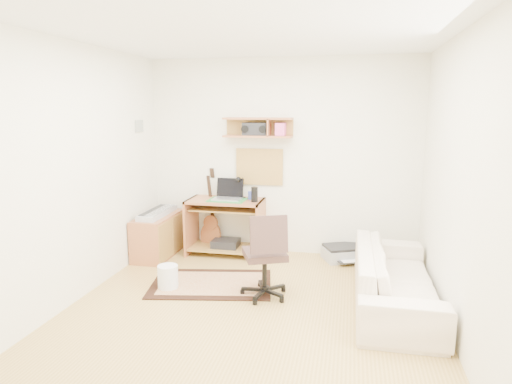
% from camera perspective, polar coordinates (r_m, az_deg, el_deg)
% --- Properties ---
extents(floor, '(3.60, 4.00, 0.01)m').
position_cam_1_polar(floor, '(4.45, -0.95, -15.40)').
color(floor, tan).
rests_on(floor, ground).
extents(ceiling, '(3.60, 4.00, 0.01)m').
position_cam_1_polar(ceiling, '(4.05, -1.07, 19.93)').
color(ceiling, white).
rests_on(ceiling, ground).
extents(back_wall, '(3.60, 0.01, 2.60)m').
position_cam_1_polar(back_wall, '(6.01, 3.30, 4.40)').
color(back_wall, white).
rests_on(back_wall, ground).
extents(left_wall, '(0.01, 4.00, 2.60)m').
position_cam_1_polar(left_wall, '(4.79, -22.57, 2.02)').
color(left_wall, white).
rests_on(left_wall, ground).
extents(right_wall, '(0.01, 4.00, 2.60)m').
position_cam_1_polar(right_wall, '(4.05, 24.70, 0.43)').
color(right_wall, white).
rests_on(right_wall, ground).
extents(wall_shelf, '(0.90, 0.25, 0.26)m').
position_cam_1_polar(wall_shelf, '(5.90, 0.24, 8.21)').
color(wall_shelf, '#AE663D').
rests_on(wall_shelf, back_wall).
extents(cork_board, '(0.64, 0.03, 0.49)m').
position_cam_1_polar(cork_board, '(6.05, 0.44, 3.23)').
color(cork_board, tan).
rests_on(cork_board, back_wall).
extents(wall_photo, '(0.02, 0.20, 0.15)m').
position_cam_1_polar(wall_photo, '(6.04, -14.62, 8.11)').
color(wall_photo, '#4C8CBF').
rests_on(wall_photo, left_wall).
extents(desk, '(1.00, 0.55, 0.75)m').
position_cam_1_polar(desk, '(6.06, -3.89, -4.46)').
color(desk, '#AE663D').
rests_on(desk, floor).
extents(laptop, '(0.38, 0.38, 0.28)m').
position_cam_1_polar(laptop, '(5.92, -3.67, 0.29)').
color(laptop, silver).
rests_on(laptop, desk).
extents(speaker, '(0.09, 0.09, 0.19)m').
position_cam_1_polar(speaker, '(5.81, -0.19, -0.31)').
color(speaker, black).
rests_on(speaker, desk).
extents(desk_lamp, '(0.10, 0.10, 0.29)m').
position_cam_1_polar(desk_lamp, '(6.03, -1.69, 0.57)').
color(desk_lamp, black).
rests_on(desk_lamp, desk).
extents(pencil_cup, '(0.07, 0.07, 0.11)m').
position_cam_1_polar(pencil_cup, '(5.98, -0.67, -0.42)').
color(pencil_cup, '#34439D').
rests_on(pencil_cup, desk).
extents(boombox, '(0.32, 0.14, 0.16)m').
position_cam_1_polar(boombox, '(5.91, -0.15, 8.01)').
color(boombox, black).
rests_on(boombox, wall_shelf).
extents(rug, '(1.46, 1.11, 0.02)m').
position_cam_1_polar(rug, '(5.17, -5.68, -11.50)').
color(rug, beige).
rests_on(rug, floor).
extents(task_chair, '(0.62, 0.62, 0.92)m').
position_cam_1_polar(task_chair, '(4.68, 1.10, -7.90)').
color(task_chair, '#3A2722').
rests_on(task_chair, floor).
extents(cabinet, '(0.40, 0.90, 0.55)m').
position_cam_1_polar(cabinet, '(6.16, -12.32, -5.40)').
color(cabinet, '#AE663D').
rests_on(cabinet, floor).
extents(music_keyboard, '(0.24, 0.78, 0.07)m').
position_cam_1_polar(music_keyboard, '(6.08, -12.44, -2.60)').
color(music_keyboard, '#B2B5BA').
rests_on(music_keyboard, cabinet).
extents(guitar, '(0.34, 0.26, 1.14)m').
position_cam_1_polar(guitar, '(6.21, -5.85, -2.25)').
color(guitar, '#95542E').
rests_on(guitar, floor).
extents(waste_basket, '(0.26, 0.26, 0.26)m').
position_cam_1_polar(waste_basket, '(5.07, -11.13, -10.58)').
color(waste_basket, white).
rests_on(waste_basket, floor).
extents(printer, '(0.58, 0.53, 0.18)m').
position_cam_1_polar(printer, '(6.00, 10.95, -7.68)').
color(printer, '#A5A8AA').
rests_on(printer, floor).
extents(sofa, '(0.57, 1.94, 0.76)m').
position_cam_1_polar(sofa, '(4.74, 17.31, -9.23)').
color(sofa, beige).
rests_on(sofa, floor).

